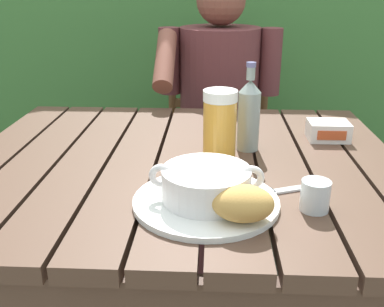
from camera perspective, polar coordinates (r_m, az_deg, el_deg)
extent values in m
cube|color=#4B3326|center=(1.22, -19.06, -1.04)|extent=(0.11, 0.94, 0.04)
cube|color=#4B3326|center=(1.18, -13.44, -1.18)|extent=(0.11, 0.94, 0.04)
cube|color=#4B3326|center=(1.15, -7.49, -1.32)|extent=(0.11, 0.94, 0.04)
cube|color=#4B3326|center=(1.13, -1.31, -1.45)|extent=(0.11, 0.94, 0.04)
cube|color=#4B3326|center=(1.13, 4.96, -1.57)|extent=(0.11, 0.94, 0.04)
cube|color=#4B3326|center=(1.14, 11.18, -1.66)|extent=(0.11, 0.94, 0.04)
cube|color=#4B3326|center=(1.17, 17.20, -1.74)|extent=(0.11, 0.94, 0.04)
cube|color=#4B3326|center=(1.20, 22.91, -1.79)|extent=(0.11, 0.94, 0.04)
cube|color=#4B3326|center=(0.78, -3.66, -18.05)|extent=(1.06, 0.03, 0.08)
cube|color=#4B3326|center=(1.56, -0.16, 2.85)|extent=(1.06, 0.03, 0.08)
cube|color=#4B3326|center=(1.78, -16.95, -7.03)|extent=(0.06, 0.06, 0.73)
cube|color=#4B3326|center=(1.74, 17.10, -7.82)|extent=(0.06, 0.06, 0.73)
cube|color=#3C6F34|center=(2.61, 1.15, 14.33)|extent=(3.02, 0.60, 1.73)
cylinder|color=#4C3823|center=(2.81, 12.00, 12.48)|extent=(0.10, 0.10, 1.54)
cylinder|color=#4C3823|center=(2.91, -15.27, 12.99)|extent=(0.10, 0.10, 1.59)
cylinder|color=#54361D|center=(1.95, 9.79, -8.56)|extent=(0.04, 0.04, 0.44)
cylinder|color=#54361D|center=(1.95, -3.48, -8.34)|extent=(0.04, 0.04, 0.44)
cylinder|color=#54361D|center=(2.33, 8.65, -3.37)|extent=(0.04, 0.04, 0.44)
cylinder|color=#54361D|center=(2.32, -2.38, -3.18)|extent=(0.04, 0.04, 0.44)
cube|color=#54361D|center=(2.03, 3.28, 0.14)|extent=(0.48, 0.46, 0.02)
cylinder|color=#54361D|center=(2.17, 9.36, 8.38)|extent=(0.04, 0.04, 0.53)
cylinder|color=#54361D|center=(2.16, -2.57, 8.61)|extent=(0.04, 0.04, 0.53)
cube|color=#54361D|center=(2.17, 3.36, 6.49)|extent=(0.45, 0.02, 0.04)
cube|color=#54361D|center=(2.14, 3.43, 9.92)|extent=(0.45, 0.02, 0.04)
cube|color=#54361D|center=(2.12, 3.51, 13.44)|extent=(0.45, 0.02, 0.04)
cylinder|color=brown|center=(1.86, 5.82, -9.79)|extent=(0.11, 0.11, 0.45)
cylinder|color=brown|center=(1.82, 6.01, -0.46)|extent=(0.13, 0.40, 0.13)
cylinder|color=brown|center=(1.86, 0.51, -9.71)|extent=(0.11, 0.11, 0.45)
cylinder|color=brown|center=(1.82, 0.67, -0.37)|extent=(0.13, 0.40, 0.13)
cylinder|color=brown|center=(1.84, 3.50, 8.08)|extent=(0.32, 0.32, 0.51)
sphere|color=brown|center=(1.79, 3.76, 19.11)|extent=(0.19, 0.19, 0.19)
cylinder|color=brown|center=(1.81, 10.07, 11.53)|extent=(0.08, 0.08, 0.26)
cylinder|color=brown|center=(1.80, -2.91, 11.80)|extent=(0.08, 0.08, 0.26)
cylinder|color=brown|center=(1.64, -3.48, 11.89)|extent=(0.07, 0.25, 0.21)
cylinder|color=#522623|center=(1.78, -22.87, -12.78)|extent=(0.04, 0.04, 0.47)
cylinder|color=white|center=(0.90, 1.80, -6.17)|extent=(0.30, 0.30, 0.01)
cylinder|color=white|center=(0.88, 1.83, -3.95)|extent=(0.18, 0.18, 0.07)
cylinder|color=#9A4B21|center=(0.88, 1.84, -3.11)|extent=(0.16, 0.16, 0.01)
torus|color=white|center=(0.88, -3.97, -2.87)|extent=(0.05, 0.01, 0.05)
torus|color=white|center=(0.88, 7.68, -3.09)|extent=(0.05, 0.01, 0.05)
ellipsoid|color=#C79347|center=(0.81, 6.55, -6.38)|extent=(0.12, 0.09, 0.07)
cylinder|color=gold|center=(1.10, 3.57, 3.00)|extent=(0.08, 0.08, 0.15)
cylinder|color=white|center=(1.07, 3.68, 7.48)|extent=(0.08, 0.08, 0.03)
cylinder|color=gray|center=(1.17, 7.28, 4.13)|extent=(0.06, 0.06, 0.16)
cone|color=gray|center=(1.15, 7.50, 8.60)|extent=(0.06, 0.06, 0.03)
cylinder|color=gray|center=(1.14, 7.58, 10.18)|extent=(0.02, 0.02, 0.03)
cylinder|color=slate|center=(1.14, 7.64, 11.28)|extent=(0.02, 0.02, 0.01)
cylinder|color=silver|center=(0.90, 15.57, -5.24)|extent=(0.06, 0.06, 0.06)
cube|color=white|center=(1.31, 17.12, 2.84)|extent=(0.11, 0.08, 0.05)
cube|color=#CC4E26|center=(1.27, 17.56, 2.22)|extent=(0.08, 0.00, 0.03)
cube|color=silver|center=(0.97, 12.13, -4.61)|extent=(0.12, 0.06, 0.00)
cube|color=black|center=(0.94, 8.62, -5.10)|extent=(0.07, 0.04, 0.01)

